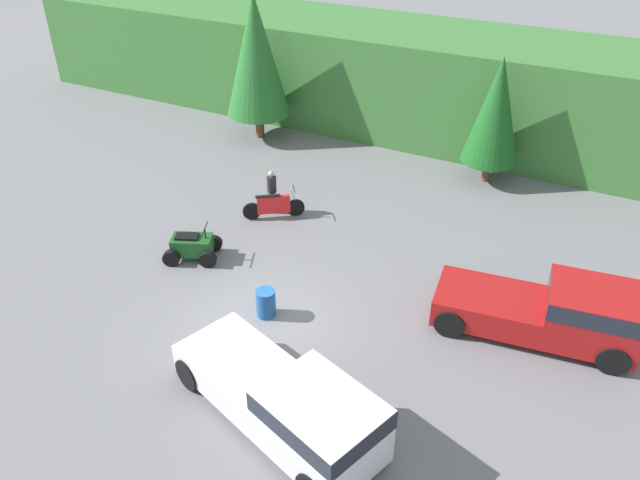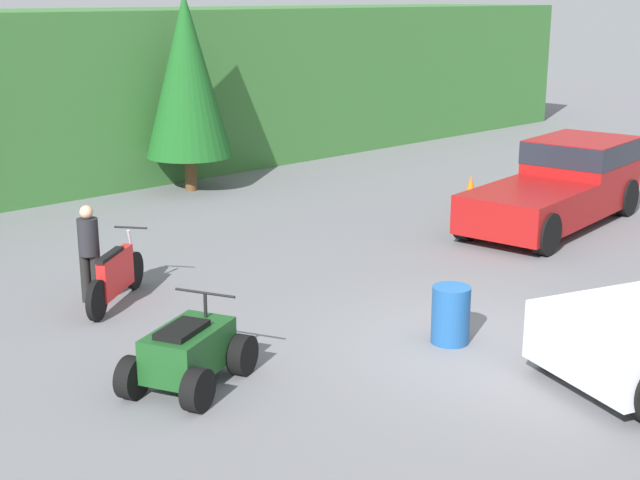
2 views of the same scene
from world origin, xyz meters
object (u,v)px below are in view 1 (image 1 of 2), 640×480
object	(u,v)px
quad_atv	(192,247)
rider_person	(272,190)
traffic_cone	(591,278)
pickup_truck_red	(557,310)
pickup_truck_second	(292,404)
steel_barrel	(266,303)
dirt_bike	(274,206)

from	to	relation	value
quad_atv	rider_person	world-z (taller)	rider_person
traffic_cone	pickup_truck_red	bearing A→B (deg)	-102.21
pickup_truck_second	rider_person	xyz separation A→B (m)	(-5.87, 8.84, -0.05)
quad_atv	traffic_cone	bearing A→B (deg)	-3.47
pickup_truck_red	traffic_cone	bearing A→B (deg)	70.47
pickup_truck_red	steel_barrel	xyz separation A→B (m)	(-7.70, -2.87, -0.53)
dirt_bike	steel_barrel	distance (m)	5.70
dirt_bike	traffic_cone	bearing A→B (deg)	-31.86
traffic_cone	pickup_truck_second	bearing A→B (deg)	-120.22
steel_barrel	pickup_truck_second	bearing A→B (deg)	-50.48
pickup_truck_second	quad_atv	world-z (taller)	pickup_truck_second
pickup_truck_second	quad_atv	distance (m)	8.27
dirt_bike	quad_atv	distance (m)	3.72
pickup_truck_red	quad_atv	xyz separation A→B (m)	(-11.47, -1.43, -0.52)
pickup_truck_second	dirt_bike	distance (m)	10.17
rider_person	traffic_cone	distance (m)	11.42
rider_person	traffic_cone	bearing A→B (deg)	-31.43
quad_atv	steel_barrel	xyz separation A→B (m)	(3.77, -1.44, -0.01)
quad_atv	steel_barrel	size ratio (longest dim) A/B	2.41
quad_atv	steel_barrel	distance (m)	4.03
dirt_bike	traffic_cone	xyz separation A→B (m)	(11.11, 0.98, -0.23)
dirt_bike	rider_person	world-z (taller)	rider_person
rider_person	pickup_truck_red	bearing A→B (deg)	-47.70
dirt_bike	traffic_cone	world-z (taller)	dirt_bike
pickup_truck_red	steel_barrel	bearing A→B (deg)	-166.88
quad_atv	rider_person	xyz separation A→B (m)	(0.77, 3.93, 0.47)
rider_person	traffic_cone	size ratio (longest dim) A/B	3.09
pickup_truck_red	rider_person	world-z (taller)	pickup_truck_red
traffic_cone	steel_barrel	xyz separation A→B (m)	(-8.38, -5.99, 0.19)
quad_atv	rider_person	bearing A→B (deg)	54.88
pickup_truck_red	rider_person	distance (m)	10.99
pickup_truck_second	traffic_cone	bearing A→B (deg)	78.75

